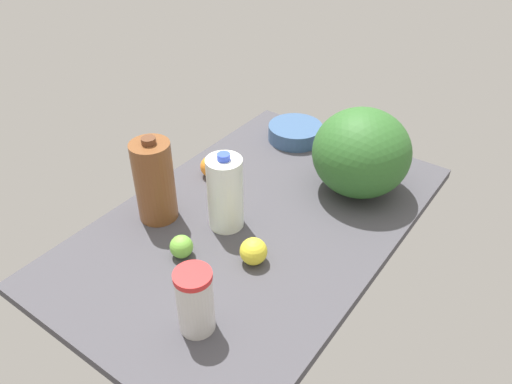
# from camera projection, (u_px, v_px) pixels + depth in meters

# --- Properties ---
(countertop) EXTENTS (1.20, 0.76, 0.03)m
(countertop) POSITION_uv_depth(u_px,v_px,m) (256.00, 223.00, 1.48)
(countertop) COLOR #424147
(countertop) RESTS_ON ground
(watermelon) EXTENTS (0.30, 0.30, 0.27)m
(watermelon) POSITION_uv_depth(u_px,v_px,m) (361.00, 153.00, 1.51)
(watermelon) COLOR #2E6328
(watermelon) RESTS_ON countertop
(chocolate_milk_jug) EXTENTS (0.11, 0.11, 0.26)m
(chocolate_milk_jug) POSITION_uv_depth(u_px,v_px,m) (154.00, 181.00, 1.41)
(chocolate_milk_jug) COLOR brown
(chocolate_milk_jug) RESTS_ON countertop
(milk_jug) EXTENTS (0.10, 0.10, 0.24)m
(milk_jug) POSITION_uv_depth(u_px,v_px,m) (225.00, 193.00, 1.39)
(milk_jug) COLOR white
(milk_jug) RESTS_ON countertop
(tumbler_cup) EXTENTS (0.09, 0.09, 0.17)m
(tumbler_cup) POSITION_uv_depth(u_px,v_px,m) (195.00, 301.00, 1.10)
(tumbler_cup) COLOR silver
(tumbler_cup) RESTS_ON countertop
(mixing_bowl) EXTENTS (0.20, 0.20, 0.06)m
(mixing_bowl) POSITION_uv_depth(u_px,v_px,m) (295.00, 132.00, 1.83)
(mixing_bowl) COLOR #395985
(mixing_bowl) RESTS_ON countertop
(lemon_by_jug) EXTENTS (0.07, 0.07, 0.07)m
(lemon_by_jug) POSITION_uv_depth(u_px,v_px,m) (253.00, 251.00, 1.30)
(lemon_by_jug) COLOR yellow
(lemon_by_jug) RESTS_ON countertop
(orange_beside_bowl) EXTENTS (0.07, 0.07, 0.07)m
(orange_beside_bowl) POSITION_uv_depth(u_px,v_px,m) (211.00, 167.00, 1.64)
(orange_beside_bowl) COLOR orange
(orange_beside_bowl) RESTS_ON countertop
(lime_loose) EXTENTS (0.06, 0.06, 0.06)m
(lime_loose) POSITION_uv_depth(u_px,v_px,m) (181.00, 247.00, 1.33)
(lime_loose) COLOR #6FB73E
(lime_loose) RESTS_ON countertop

